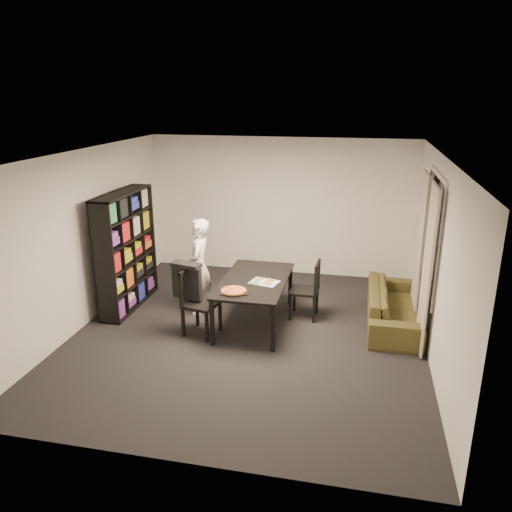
% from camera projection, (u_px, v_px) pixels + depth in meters
% --- Properties ---
extents(room, '(5.01, 5.51, 2.61)m').
position_uv_depth(room, '(248.00, 249.00, 6.92)').
color(room, black).
rests_on(room, ground).
extents(window_pane, '(0.02, 1.40, 1.60)m').
position_uv_depth(window_pane, '(432.00, 234.00, 6.92)').
color(window_pane, black).
rests_on(window_pane, room).
extents(window_frame, '(0.03, 1.52, 1.72)m').
position_uv_depth(window_frame, '(432.00, 234.00, 6.92)').
color(window_frame, white).
rests_on(window_frame, room).
extents(curtain_left, '(0.03, 0.70, 2.25)m').
position_uv_depth(curtain_left, '(427.00, 270.00, 6.57)').
color(curtain_left, '#BDB0A2').
rests_on(curtain_left, room).
extents(curtain_right, '(0.03, 0.70, 2.25)m').
position_uv_depth(curtain_right, '(419.00, 247.00, 7.53)').
color(curtain_right, '#BDB0A2').
rests_on(curtain_right, room).
extents(bookshelf, '(0.35, 1.50, 1.90)m').
position_uv_depth(bookshelf, '(126.00, 251.00, 8.01)').
color(bookshelf, black).
rests_on(bookshelf, room).
extents(dining_table, '(0.95, 1.71, 0.71)m').
position_uv_depth(dining_table, '(255.00, 283.00, 7.47)').
color(dining_table, black).
rests_on(dining_table, room).
extents(chair_left, '(0.55, 0.55, 0.99)m').
position_uv_depth(chair_left, '(195.00, 297.00, 7.20)').
color(chair_left, black).
rests_on(chair_left, room).
extents(chair_right, '(0.44, 0.44, 0.92)m').
position_uv_depth(chair_right, '(310.00, 286.00, 7.70)').
color(chair_right, black).
rests_on(chair_right, room).
extents(draped_jacket, '(0.47, 0.28, 0.54)m').
position_uv_depth(draped_jacket, '(187.00, 279.00, 7.17)').
color(draped_jacket, black).
rests_on(draped_jacket, chair_left).
extents(person, '(0.45, 0.61, 1.53)m').
position_uv_depth(person, '(199.00, 267.00, 7.83)').
color(person, silver).
rests_on(person, room).
extents(baking_tray, '(0.47, 0.41, 0.01)m').
position_uv_depth(baking_tray, '(234.00, 291.00, 7.00)').
color(baking_tray, black).
rests_on(baking_tray, dining_table).
extents(pepperoni_pizza, '(0.35, 0.35, 0.03)m').
position_uv_depth(pepperoni_pizza, '(234.00, 291.00, 6.96)').
color(pepperoni_pizza, '#A0642E').
rests_on(pepperoni_pizza, dining_table).
extents(kitchen_towel, '(0.46, 0.39, 0.01)m').
position_uv_depth(kitchen_towel, '(264.00, 282.00, 7.33)').
color(kitchen_towel, silver).
rests_on(kitchen_towel, dining_table).
extents(pizza_slices, '(0.41, 0.36, 0.01)m').
position_uv_depth(pizza_slices, '(263.00, 281.00, 7.34)').
color(pizza_slices, '#B59738').
rests_on(pizza_slices, dining_table).
extents(sofa, '(0.76, 1.93, 0.56)m').
position_uv_depth(sofa, '(394.00, 306.00, 7.57)').
color(sofa, '#423D1A').
rests_on(sofa, room).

